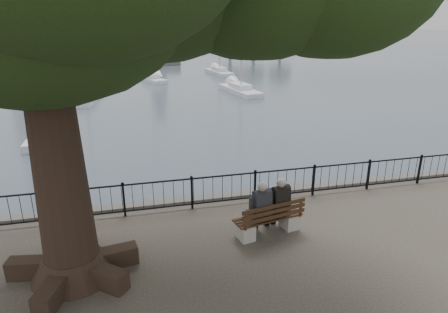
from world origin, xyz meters
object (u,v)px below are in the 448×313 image
object	(u,v)px
bench	(269,222)
person_left	(259,210)
person_right	(277,206)
lion_monument	(157,48)

from	to	relation	value
bench	person_left	world-z (taller)	person_left
person_left	person_right	xyz separation A→B (m)	(0.56, 0.12, 0.00)
bench	person_right	xyz separation A→B (m)	(0.28, 0.17, 0.38)
person_right	lion_monument	bearing A→B (deg)	88.87
person_left	person_right	bearing A→B (deg)	11.68
person_left	person_right	distance (m)	0.58
bench	lion_monument	distance (m)	49.44
person_right	lion_monument	world-z (taller)	lion_monument
bench	person_right	bearing A→B (deg)	31.12
person_left	lion_monument	bearing A→B (deg)	88.22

